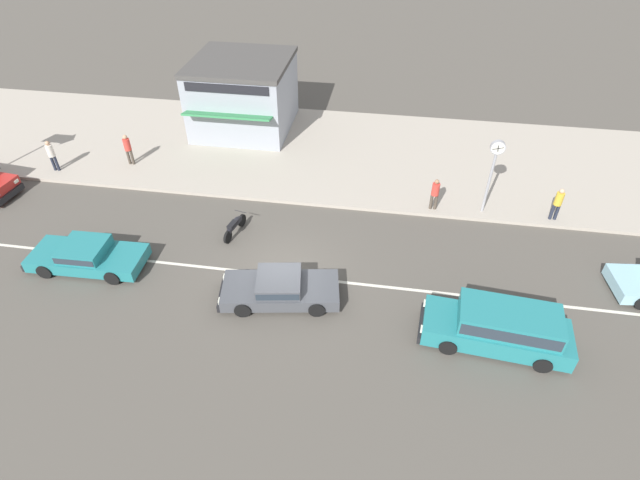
% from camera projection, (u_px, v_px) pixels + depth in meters
% --- Properties ---
extents(ground_plane, '(160.00, 160.00, 0.00)m').
position_uv_depth(ground_plane, '(284.00, 276.00, 19.49)').
color(ground_plane, '#544F47').
extents(lane_centre_stripe, '(50.40, 0.14, 0.01)m').
position_uv_depth(lane_centre_stripe, '(284.00, 276.00, 19.49)').
color(lane_centre_stripe, silver).
rests_on(lane_centre_stripe, ground).
extents(kerb_strip, '(68.00, 10.00, 0.15)m').
position_uv_depth(kerb_strip, '(322.00, 152.00, 26.94)').
color(kerb_strip, '#ADA393').
rests_on(kerb_strip, ground).
extents(sedan_dark_grey_1, '(4.59, 2.44, 1.06)m').
position_uv_depth(sedan_dark_grey_1, '(280.00, 288.00, 18.21)').
color(sedan_dark_grey_1, '#47494F').
rests_on(sedan_dark_grey_1, ground).
extents(sedan_teal_2, '(4.59, 2.02, 1.06)m').
position_uv_depth(sedan_teal_2, '(86.00, 255.00, 19.63)').
color(sedan_teal_2, teal).
rests_on(sedan_teal_2, ground).
extents(minivan_teal_4, '(5.02, 2.17, 1.56)m').
position_uv_depth(minivan_teal_4, '(502.00, 326.00, 16.40)').
color(minivan_teal_4, teal).
rests_on(minivan_teal_4, ground).
extents(motorcycle_1, '(0.65, 1.79, 0.80)m').
position_uv_depth(motorcycle_1, '(235.00, 226.00, 21.29)').
color(motorcycle_1, black).
rests_on(motorcycle_1, ground).
extents(street_clock, '(0.62, 0.22, 3.54)m').
position_uv_depth(street_clock, '(495.00, 160.00, 20.94)').
color(street_clock, '#9E9EA3').
rests_on(street_clock, kerb_strip).
extents(pedestrian_near_clock, '(0.34, 0.34, 1.58)m').
position_uv_depth(pedestrian_near_clock, '(558.00, 202.00, 21.54)').
color(pedestrian_near_clock, '#232838').
rests_on(pedestrian_near_clock, kerb_strip).
extents(pedestrian_mid_kerb, '(0.34, 0.34, 1.64)m').
position_uv_depth(pedestrian_mid_kerb, '(128.00, 147.00, 25.20)').
color(pedestrian_mid_kerb, '#4C4238').
rests_on(pedestrian_mid_kerb, kerb_strip).
extents(pedestrian_by_shop, '(0.34, 0.34, 1.55)m').
position_uv_depth(pedestrian_by_shop, '(435.00, 192.00, 22.16)').
color(pedestrian_by_shop, '#4C4238').
rests_on(pedestrian_by_shop, kerb_strip).
extents(pedestrian_far_end, '(0.34, 0.34, 1.63)m').
position_uv_depth(pedestrian_far_end, '(51.00, 154.00, 24.73)').
color(pedestrian_far_end, '#232838').
rests_on(pedestrian_far_end, kerb_strip).
extents(shopfront_corner_warung, '(5.26, 6.15, 3.88)m').
position_uv_depth(shopfront_corner_warung, '(243.00, 94.00, 27.88)').
color(shopfront_corner_warung, '#999EA8').
rests_on(shopfront_corner_warung, kerb_strip).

